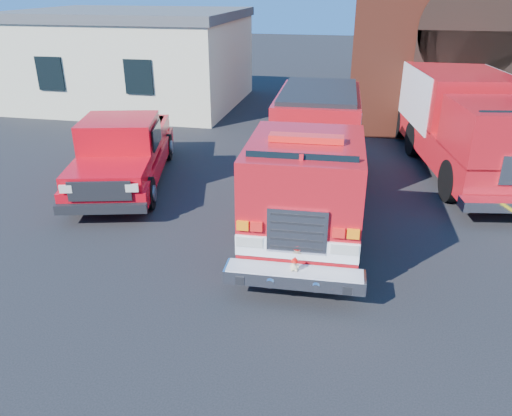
% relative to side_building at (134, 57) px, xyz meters
% --- Properties ---
extents(ground, '(100.00, 100.00, 0.00)m').
position_rel_side_building_xyz_m(ground, '(9.00, -13.00, -2.20)').
color(ground, black).
rests_on(ground, ground).
extents(parking_stripe_far, '(0.12, 3.00, 0.01)m').
position_rel_side_building_xyz_m(parking_stripe_far, '(15.50, -6.00, -2.20)').
color(parking_stripe_far, '#E4B60C').
rests_on(parking_stripe_far, ground).
extents(side_building, '(10.20, 8.20, 4.35)m').
position_rel_side_building_xyz_m(side_building, '(0.00, 0.00, 0.00)').
color(side_building, beige).
rests_on(side_building, ground).
extents(fire_engine, '(2.80, 9.01, 2.75)m').
position_rel_side_building_xyz_m(fire_engine, '(9.82, -10.97, -0.78)').
color(fire_engine, black).
rests_on(fire_engine, ground).
extents(pickup_truck, '(3.66, 6.54, 2.03)m').
position_rel_side_building_xyz_m(pickup_truck, '(4.20, -10.30, -1.24)').
color(pickup_truck, black).
rests_on(pickup_truck, ground).
extents(secondary_truck, '(4.20, 9.29, 2.91)m').
position_rel_side_building_xyz_m(secondary_truck, '(14.19, -6.64, -0.62)').
color(secondary_truck, black).
rests_on(secondary_truck, ground).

